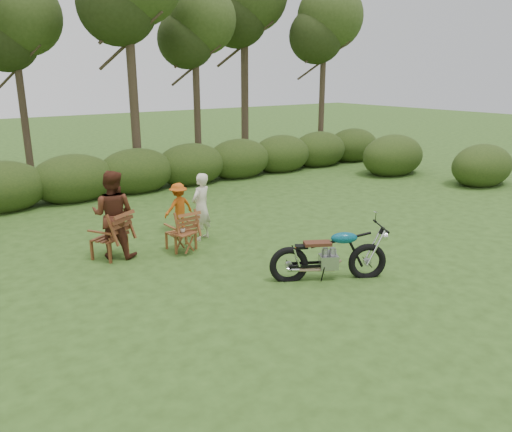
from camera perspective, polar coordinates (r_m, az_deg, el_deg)
ground at (r=9.44m, az=8.61°, el=-7.34°), size 80.00×80.00×0.00m
tree_line at (r=17.18m, az=-13.66°, el=15.98°), size 22.52×11.62×8.14m
motorcycle at (r=9.53m, az=8.19°, el=-7.08°), size 2.21×1.72×1.19m
lawn_chair_right at (r=11.06m, az=-8.51°, el=-3.75°), size 0.65×0.65×0.91m
lawn_chair_left at (r=10.91m, az=-16.28°, el=-4.53°), size 0.95×0.95×1.01m
side_table at (r=10.69m, az=-8.16°, el=-3.10°), size 0.54×0.49×0.48m
cup at (r=10.61m, az=-8.42°, el=-1.63°), size 0.16×0.16×0.10m
adult_a at (r=11.65m, az=-6.18°, el=-2.63°), size 0.67×0.57×1.55m
adult_b at (r=10.93m, az=-15.65°, el=-4.44°), size 1.13×1.11×1.83m
child at (r=12.37m, az=-8.70°, el=-1.60°), size 0.80×0.51×1.18m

